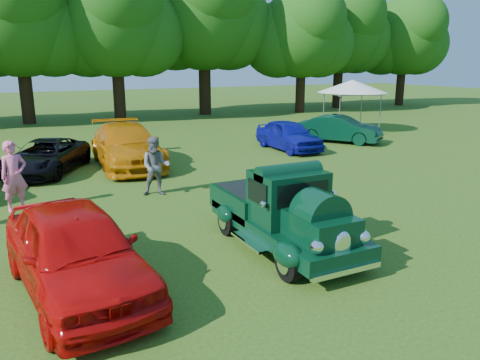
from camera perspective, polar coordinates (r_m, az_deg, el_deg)
name	(u,v)px	position (r m, az deg, el deg)	size (l,w,h in m)	color
ground	(241,246)	(10.37, 0.15, -8.02)	(120.00, 120.00, 0.00)	#294C11
hero_pickup	(283,213)	(10.14, 5.22, -4.08)	(2.06, 4.42, 1.73)	black
red_convertible	(76,251)	(8.59, -19.38, -8.13)	(1.83, 4.55, 1.55)	#B60907
back_car_black	(46,157)	(18.23, -22.62, 2.65)	(2.00, 4.34, 1.21)	black
back_car_orange	(127,145)	(18.48, -13.64, 4.12)	(2.24, 5.51, 1.60)	#C36D06
back_car_blue	(289,135)	(21.47, 5.94, 5.48)	(1.60, 3.98, 1.36)	#0C0E87
back_car_green	(340,129)	(23.92, 12.07, 6.12)	(1.41, 4.05, 1.33)	black
spectator_pink	(14,176)	(13.87, -25.84, 0.43)	(0.70, 0.46, 1.91)	#E96090
spectator_grey	(156,166)	(14.19, -10.23, 1.66)	(0.86, 0.67, 1.77)	slate
canopy_tent	(352,87)	(27.71, 13.53, 11.00)	(4.79, 4.79, 2.92)	silver
tree_line	(55,18)	(33.18, -21.60, 17.87)	(64.52, 9.48, 11.45)	black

